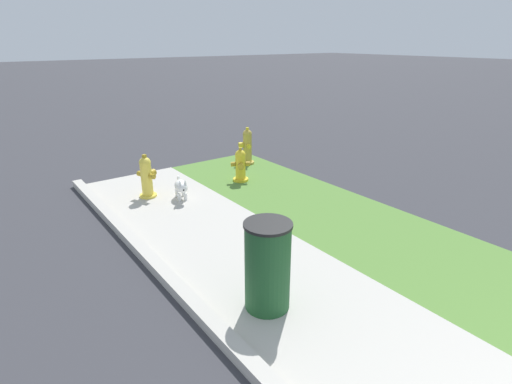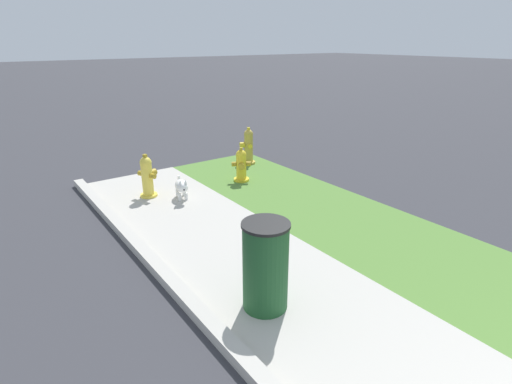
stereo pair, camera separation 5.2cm
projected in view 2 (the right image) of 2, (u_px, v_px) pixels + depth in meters
The scene contains 5 objects.
fire_hydrant_at_driveway at pixel (241, 165), 7.69m from camera, with size 0.35×0.37×0.67m.
fire_hydrant_near_corner at pixel (147, 177), 6.90m from camera, with size 0.38×0.35×0.77m.
fire_hydrant_mid_block at pixel (248, 146), 8.75m from camera, with size 0.38×0.35×0.81m.
small_white_dog at pixel (182, 187), 6.82m from camera, with size 0.51×0.29×0.41m.
trash_bin at pixel (265, 266), 3.97m from camera, with size 0.48×0.48×0.95m.
Camera 2 is at (-1.28, -2.46, 2.60)m, focal length 28.00 mm.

